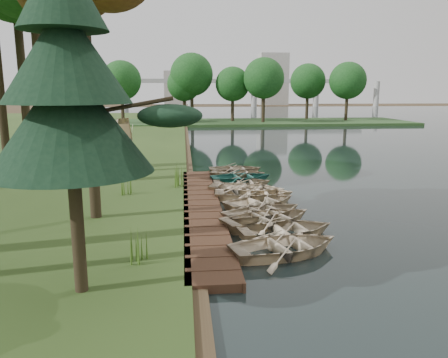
{
  "coord_description": "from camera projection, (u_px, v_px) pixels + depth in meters",
  "views": [
    {
      "loc": [
        -2.34,
        -18.42,
        5.22
      ],
      "look_at": [
        -0.5,
        1.42,
        1.15
      ],
      "focal_mm": 35.0,
      "sensor_mm": 36.0,
      "label": 1
    }
  ],
  "objects": [
    {
      "name": "rowboat_9",
      "position": [
        238.0,
        172.0,
        26.26
      ],
      "size": [
        3.72,
        3.0,
        0.68
      ],
      "primitive_type": "imported",
      "rotation": [
        0.0,
        0.0,
        1.35
      ],
      "color": "beige",
      "rests_on": "water"
    },
    {
      "name": "far_trees",
      "position": [
        228.0,
        82.0,
        67.14
      ],
      "size": [
        45.6,
        5.6,
        8.8
      ],
      "color": "black",
      "rests_on": "peninsula"
    },
    {
      "name": "rowboat_2",
      "position": [
        269.0,
        216.0,
        16.86
      ],
      "size": [
        4.58,
        4.0,
        0.79
      ],
      "primitive_type": "imported",
      "rotation": [
        0.0,
        0.0,
        1.97
      ],
      "color": "beige",
      "rests_on": "water"
    },
    {
      "name": "rowboat_0",
      "position": [
        286.0,
        243.0,
        13.89
      ],
      "size": [
        4.25,
        3.52,
        0.76
      ],
      "primitive_type": "imported",
      "rotation": [
        0.0,
        0.0,
        1.84
      ],
      "color": "beige",
      "rests_on": "water"
    },
    {
      "name": "pine_tree",
      "position": [
        67.0,
        84.0,
        9.91
      ],
      "size": [
        3.8,
        3.8,
        8.12
      ],
      "color": "black",
      "rests_on": "bank"
    },
    {
      "name": "reeds_0",
      "position": [
        138.0,
        246.0,
        12.63
      ],
      "size": [
        0.6,
        0.6,
        0.99
      ],
      "primitive_type": "cone",
      "color": "#3F661E",
      "rests_on": "bank"
    },
    {
      "name": "building_a",
      "position": [
        273.0,
        79.0,
        156.72
      ],
      "size": [
        10.0,
        8.0,
        18.0
      ],
      "primitive_type": "cube",
      "color": "#A5A5A0",
      "rests_on": "ground"
    },
    {
      "name": "boardwalk",
      "position": [
        202.0,
        208.0,
        19.05
      ],
      "size": [
        1.6,
        16.0,
        0.3
      ],
      "primitive_type": "cube",
      "color": "#392316",
      "rests_on": "ground"
    },
    {
      "name": "rowboat_5",
      "position": [
        254.0,
        192.0,
        20.88
      ],
      "size": [
        3.98,
        2.99,
        0.78
      ],
      "primitive_type": "imported",
      "rotation": [
        0.0,
        0.0,
        1.49
      ],
      "color": "beige",
      "rests_on": "water"
    },
    {
      "name": "rowboat_1",
      "position": [
        287.0,
        227.0,
        15.58
      ],
      "size": [
        3.94,
        3.14,
        0.73
      ],
      "primitive_type": "imported",
      "rotation": [
        0.0,
        0.0,
        1.76
      ],
      "color": "beige",
      "rests_on": "water"
    },
    {
      "name": "stored_rowboat",
      "position": [
        124.0,
        162.0,
        28.39
      ],
      "size": [
        3.89,
        3.72,
        0.66
      ],
      "primitive_type": "imported",
      "rotation": [
        3.14,
        0.0,
        0.92
      ],
      "color": "beige",
      "rests_on": "bank"
    },
    {
      "name": "building_b",
      "position": [
        175.0,
        88.0,
        159.04
      ],
      "size": [
        8.0,
        8.0,
        12.0
      ],
      "primitive_type": "cube",
      "color": "#A5A5A0",
      "rests_on": "ground"
    },
    {
      "name": "ground",
      "position": [
        238.0,
        211.0,
        19.23
      ],
      "size": [
        300.0,
        300.0,
        0.0
      ],
      "primitive_type": "plane",
      "color": "#3D2F1D"
    },
    {
      "name": "rowboat_4",
      "position": [
        261.0,
        200.0,
        19.52
      ],
      "size": [
        4.19,
        3.69,
        0.72
      ],
      "primitive_type": "imported",
      "rotation": [
        0.0,
        0.0,
        1.99
      ],
      "color": "beige",
      "rests_on": "water"
    },
    {
      "name": "rowboat_6",
      "position": [
        247.0,
        187.0,
        21.9
      ],
      "size": [
        4.54,
        3.92,
        0.79
      ],
      "primitive_type": "imported",
      "rotation": [
        0.0,
        0.0,
        1.2
      ],
      "color": "beige",
      "rests_on": "water"
    },
    {
      "name": "rowboat_3",
      "position": [
        264.0,
        210.0,
        17.83
      ],
      "size": [
        4.29,
        3.77,
        0.74
      ],
      "primitive_type": "imported",
      "rotation": [
        0.0,
        0.0,
        1.98
      ],
      "color": "beige",
      "rests_on": "water"
    },
    {
      "name": "reeds_1",
      "position": [
        126.0,
        184.0,
        20.88
      ],
      "size": [
        0.6,
        0.6,
        1.02
      ],
      "primitive_type": "cone",
      "color": "#3F661E",
      "rests_on": "bank"
    },
    {
      "name": "bridge",
      "position": [
        230.0,
        84.0,
        135.99
      ],
      "size": [
        95.9,
        4.0,
        8.6
      ],
      "color": "#A5A5A0",
      "rests_on": "ground"
    },
    {
      "name": "rowboat_10",
      "position": [
        235.0,
        168.0,
        27.62
      ],
      "size": [
        3.32,
        2.37,
        0.69
      ],
      "primitive_type": "imported",
      "rotation": [
        0.0,
        0.0,
        1.57
      ],
      "color": "beige",
      "rests_on": "water"
    },
    {
      "name": "rowboat_7",
      "position": [
        242.0,
        181.0,
        23.71
      ],
      "size": [
        3.18,
        2.3,
        0.65
      ],
      "primitive_type": "imported",
      "rotation": [
        0.0,
        0.0,
        1.59
      ],
      "color": "beige",
      "rests_on": "water"
    },
    {
      "name": "peninsula",
      "position": [
        249.0,
        122.0,
        68.68
      ],
      "size": [
        50.0,
        14.0,
        0.45
      ],
      "primitive_type": "cube",
      "color": "#26451E",
      "rests_on": "ground"
    },
    {
      "name": "reeds_2",
      "position": [
        179.0,
        175.0,
        22.77
      ],
      "size": [
        0.6,
        0.6,
        1.1
      ],
      "primitive_type": "cone",
      "color": "#3F661E",
      "rests_on": "bank"
    },
    {
      "name": "reeds_3",
      "position": [
        179.0,
        177.0,
        22.53
      ],
      "size": [
        0.6,
        0.6,
        1.04
      ],
      "primitive_type": "cone",
      "color": "#3F661E",
      "rests_on": "bank"
    },
    {
      "name": "rowboat_8",
      "position": [
        241.0,
        176.0,
        24.91
      ],
      "size": [
        3.87,
        3.05,
        0.72
      ],
      "primitive_type": "imported",
      "rotation": [
        0.0,
        0.0,
        1.74
      ],
      "color": "#2E8273",
      "rests_on": "water"
    }
  ]
}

